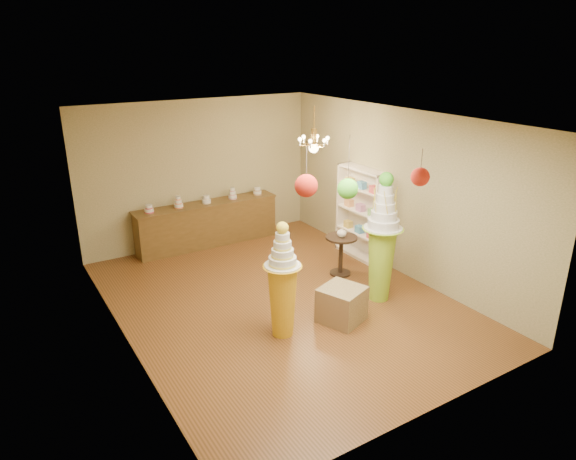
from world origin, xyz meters
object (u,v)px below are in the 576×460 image
pedestal_green (382,248)px  sideboard (208,223)px  round_table (341,250)px  pedestal_orange (283,291)px

pedestal_green → sideboard: 4.05m
round_table → pedestal_orange: bearing=-148.6°
pedestal_orange → pedestal_green: bearing=3.0°
pedestal_green → pedestal_orange: size_ratio=1.24×
pedestal_green → pedestal_orange: (-1.94, -0.10, -0.20)m
pedestal_green → sideboard: (-1.45, 3.76, -0.43)m
pedestal_orange → sideboard: bearing=82.7°
sideboard → pedestal_orange: bearing=-97.3°
sideboard → round_table: bearing=-60.8°
pedestal_green → pedestal_orange: pedestal_green is taller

